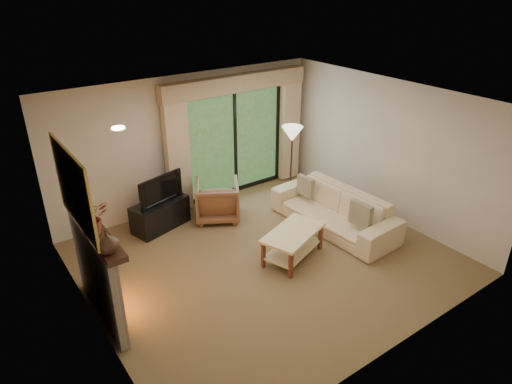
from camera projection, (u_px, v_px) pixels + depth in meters
floor at (267, 258)px, 7.50m from camera, size 5.50×5.50×0.00m
ceiling at (268, 103)px, 6.36m from camera, size 5.50×5.50×0.00m
wall_back at (190, 142)px, 8.76m from camera, size 5.00×0.00×5.00m
wall_front at (401, 265)px, 5.10m from camera, size 5.00×0.00×5.00m
wall_left at (85, 244)px, 5.49m from camera, size 0.00×5.00×5.00m
wall_right at (387, 150)px, 8.37m from camera, size 0.00×5.00×5.00m
fireplace at (97, 274)px, 5.97m from camera, size 0.24×1.70×1.37m
mirror at (74, 189)px, 5.37m from camera, size 0.07×1.45×1.02m
sliding_door at (235, 142)px, 9.33m from camera, size 2.26×0.10×2.16m
curtain_left at (177, 153)px, 8.50m from camera, size 0.45×0.18×2.35m
curtain_right at (289, 127)px, 9.91m from camera, size 0.45×0.18×2.35m
cornice at (236, 83)px, 8.73m from camera, size 3.20×0.24×0.32m
media_console at (160, 215)px, 8.31m from camera, size 1.13×0.73×0.52m
tv at (158, 188)px, 8.07m from camera, size 0.92×0.36×0.53m
armchair at (217, 200)px, 8.58m from camera, size 1.10×1.11×0.74m
sofa at (334, 210)px, 8.27m from camera, size 1.07×2.47×0.71m
pillow_near at (361, 215)px, 7.61m from camera, size 0.13×0.43×0.42m
pillow_far at (306, 186)px, 8.63m from camera, size 0.12×0.38×0.38m
coffee_table at (293, 245)px, 7.41m from camera, size 1.26×0.96×0.50m
floor_lamp at (291, 164)px, 9.13m from camera, size 0.49×0.49×1.56m
vase at (107, 242)px, 5.15m from camera, size 0.33×0.33×0.28m
branches at (91, 218)px, 5.48m from camera, size 0.43×0.38×0.44m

